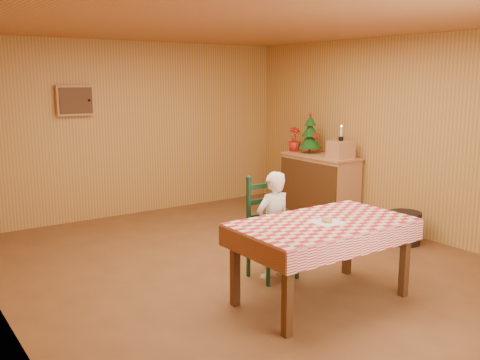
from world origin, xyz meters
The scene contains 13 objects.
ground centered at (0.00, 0.00, 0.00)m, with size 6.00×6.00×0.00m, color brown.
cabin_walls centered at (0.00, 0.53, 1.83)m, with size 5.10×6.05×2.65m.
dining_table centered at (0.02, -1.10, 0.69)m, with size 1.66×0.96×0.77m.
ladder_chair centered at (0.02, -0.32, 0.50)m, with size 0.44×0.40×1.08m.
seated_child centered at (0.02, -0.37, 0.56)m, with size 0.41×0.27×1.12m, color white.
napkin centered at (0.02, -1.15, 0.77)m, with size 0.26×0.26×0.00m, color white.
donut centered at (0.02, -1.15, 0.79)m, with size 0.10×0.10×0.03m, color #CE9249.
shelf_unit centered at (2.20, 1.26, 0.47)m, with size 0.54×1.24×0.93m.
crate centered at (2.21, 0.86, 1.06)m, with size 0.30×0.30×0.25m, color tan.
christmas_tree centered at (2.21, 1.51, 1.21)m, with size 0.34×0.34×0.62m.
flower_arrangement centered at (2.16, 1.81, 1.12)m, with size 0.21×0.21×0.38m, color #B11910.
candle_set centered at (2.21, 0.86, 1.24)m, with size 0.07×0.07×0.22m.
storage_bin centered at (2.11, -0.39, 0.20)m, with size 0.41×0.41×0.41m, color black.
Camera 1 is at (-3.29, -4.55, 2.04)m, focal length 40.00 mm.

